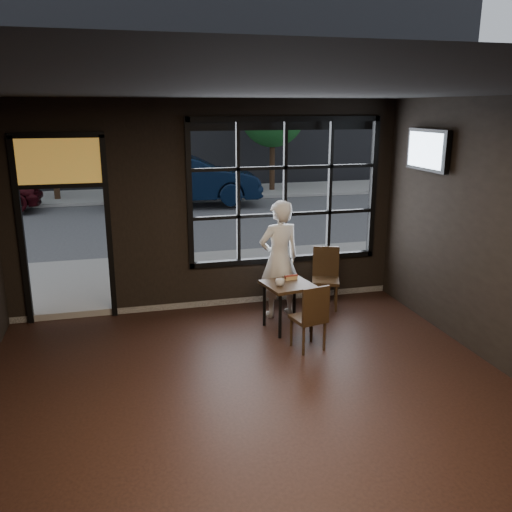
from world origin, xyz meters
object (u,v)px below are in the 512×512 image
object	(u,v)px
cafe_table	(288,306)
chair_near	(308,316)
man	(279,259)
navy_car	(186,179)

from	to	relation	value
cafe_table	chair_near	size ratio (longest dim) A/B	0.77
man	navy_car	xyz separation A→B (m)	(-0.16, 9.72, -0.01)
cafe_table	navy_car	distance (m)	10.28
chair_near	navy_car	world-z (taller)	navy_car
chair_near	man	distance (m)	1.31
cafe_table	man	distance (m)	0.77
cafe_table	chair_near	world-z (taller)	chair_near
navy_car	chair_near	bearing A→B (deg)	-174.48
cafe_table	navy_car	size ratio (longest dim) A/B	0.15
man	navy_car	world-z (taller)	man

